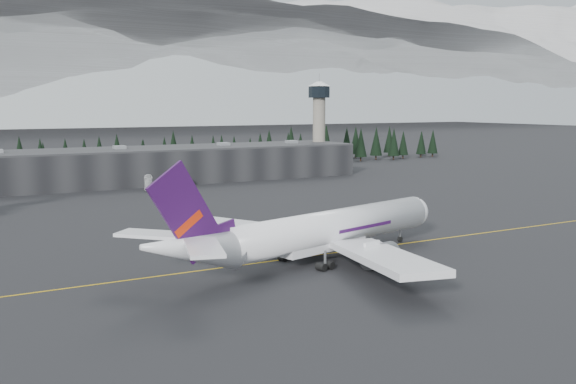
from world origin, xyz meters
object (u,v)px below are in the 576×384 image
terminal (148,165)px  control_tower (319,116)px  jet_main (311,232)px  gse_vehicle_b (187,185)px  gse_vehicle_a (148,189)px

terminal → control_tower: 76.98m
jet_main → terminal: bearing=71.1°
control_tower → gse_vehicle_b: bearing=-162.1°
terminal → control_tower: (75.00, 3.00, 17.11)m
terminal → gse_vehicle_b: size_ratio=41.73×
control_tower → gse_vehicle_b: (-66.97, -21.57, -22.75)m
terminal → gse_vehicle_a: bearing=-106.7°
gse_vehicle_b → jet_main: bearing=-28.7°
terminal → gse_vehicle_a: size_ratio=28.75×
gse_vehicle_a → gse_vehicle_b: bearing=19.5°
control_tower → jet_main: 160.64m
terminal → jet_main: size_ratio=2.38×
control_tower → terminal: bearing=-177.7°
terminal → jet_main: 132.37m
control_tower → jet_main: (-85.30, -134.97, -17.73)m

